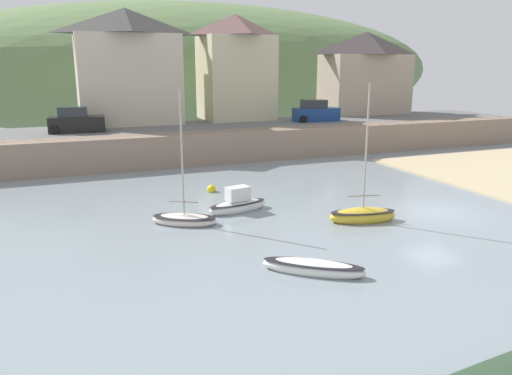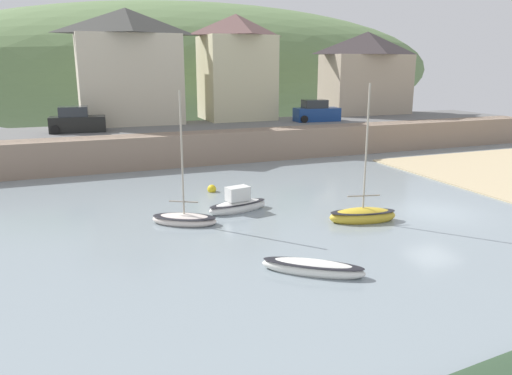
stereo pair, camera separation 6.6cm
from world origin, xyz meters
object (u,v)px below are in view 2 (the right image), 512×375
waterfront_building_left (128,66)px  parked_car_by_wall (316,112)px  parked_car_near_slipway (77,122)px  sailboat_blue_trim (184,219)px  sailboat_nearest_shore (313,268)px  mooring_buoy (212,189)px  waterfront_building_right (366,73)px  waterfront_building_centre (236,67)px  fishing_boat_green (238,205)px  dinghy_open_wooden (363,215)px

waterfront_building_left → parked_car_by_wall: bearing=-15.7°
waterfront_building_left → parked_car_near_slipway: 7.68m
sailboat_blue_trim → parked_car_by_wall: bearing=77.7°
sailboat_nearest_shore → mooring_buoy: (-0.13, 12.81, -0.05)m
sailboat_nearest_shore → waterfront_building_left: bearing=131.8°
waterfront_building_right → sailboat_nearest_shore: (-21.59, -29.74, -6.42)m
waterfront_building_centre → sailboat_nearest_shore: size_ratio=2.62×
sailboat_nearest_shore → fishing_boat_green: bearing=126.9°
parked_car_by_wall → waterfront_building_left: bearing=169.2°
waterfront_building_centre → mooring_buoy: 19.82m
sailboat_blue_trim → sailboat_nearest_shore: bearing=-36.9°
dinghy_open_wooden → sailboat_blue_trim: bearing=173.4°
fishing_boat_green → dinghy_open_wooden: bearing=-48.3°
sailboat_blue_trim → fishing_boat_green: 3.27m
waterfront_building_left → waterfront_building_right: 24.09m
waterfront_building_right → fishing_boat_green: 30.96m
sailboat_nearest_shore → parked_car_by_wall: bearing=98.9°
waterfront_building_right → sailboat_nearest_shore: waterfront_building_right is taller
waterfront_building_right → parked_car_by_wall: 9.88m
mooring_buoy → dinghy_open_wooden: bearing=-57.3°
waterfront_building_centre → dinghy_open_wooden: 26.17m
waterfront_building_left → mooring_buoy: 18.53m
parked_car_by_wall → sailboat_nearest_shore: bearing=-113.2°
mooring_buoy → waterfront_building_centre: bearing=66.2°
dinghy_open_wooden → parked_car_near_slipway: size_ratio=1.62×
sailboat_nearest_shore → parked_car_near_slipway: 26.41m
parked_car_near_slipway → mooring_buoy: parked_car_near_slipway is taller
sailboat_blue_trim → sailboat_nearest_shore: (3.08, -7.40, -0.04)m
sailboat_nearest_shore → parked_car_near_slipway: (-7.17, 25.24, 2.99)m
fishing_boat_green → sailboat_nearest_shore: size_ratio=0.96×
fishing_boat_green → waterfront_building_left: bearing=85.2°
dinghy_open_wooden → mooring_buoy: bearing=134.9°
sailboat_blue_trim → dinghy_open_wooden: bearing=11.7°
parked_car_by_wall → parked_car_near_slipway: bearing=-175.1°
waterfront_building_left → parked_car_near_slipway: (-4.67, -4.50, -4.11)m
fishing_boat_green → dinghy_open_wooden: (5.12, -3.83, -0.04)m
sailboat_blue_trim → dinghy_open_wooden: size_ratio=0.95×
sailboat_nearest_shore → parked_car_near_slipway: parked_car_near_slipway is taller
parked_car_by_wall → mooring_buoy: bearing=-132.7°
waterfront_building_centre → parked_car_near_slipway: size_ratio=2.26×
mooring_buoy → parked_car_near_slipway: bearing=119.5°
waterfront_building_left → parked_car_near_slipway: size_ratio=2.29×
mooring_buoy → sailboat_nearest_shore: bearing=-89.4°
fishing_boat_green → sailboat_blue_trim: bearing=-173.1°
waterfront_building_centre → waterfront_building_right: size_ratio=1.05×
waterfront_building_centre → parked_car_by_wall: (6.14, -4.50, -4.04)m
parked_car_near_slipway → waterfront_building_right: bearing=13.4°
dinghy_open_wooden → mooring_buoy: (-5.27, 8.21, -0.15)m
waterfront_building_right → parked_car_by_wall: bearing=-150.9°
waterfront_building_left → sailboat_blue_trim: bearing=-91.5°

